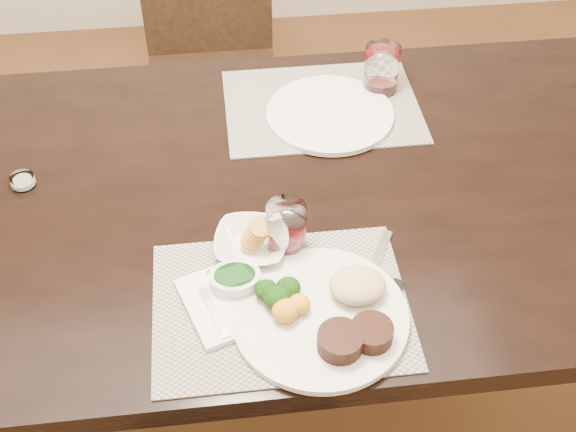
{
  "coord_description": "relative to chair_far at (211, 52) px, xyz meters",
  "views": [
    {
      "loc": [
        0.01,
        -1.11,
        1.79
      ],
      "look_at": [
        0.12,
        -0.15,
        0.82
      ],
      "focal_mm": 45.0,
      "sensor_mm": 36.0,
      "label": 1
    }
  ],
  "objects": [
    {
      "name": "ground_plane",
      "position": [
        0.0,
        -0.93,
        -0.5
      ],
      "size": [
        4.5,
        4.5,
        0.0
      ],
      "primitive_type": "plane",
      "color": "#492917",
      "rests_on": "ground"
    },
    {
      "name": "dining_table",
      "position": [
        0.0,
        -0.93,
        0.16
      ],
      "size": [
        2.0,
        1.0,
        0.75
      ],
      "color": "black",
      "rests_on": "ground"
    },
    {
      "name": "chair_far",
      "position": [
        0.0,
        0.0,
        0.0
      ],
      "size": [
        0.42,
        0.42,
        0.9
      ],
      "color": "black",
      "rests_on": "ground"
    },
    {
      "name": "placemat_near",
      "position": [
        0.09,
        -1.24,
        0.25
      ],
      "size": [
        0.46,
        0.34,
        0.0
      ],
      "primitive_type": "cube",
      "color": "gray",
      "rests_on": "dining_table"
    },
    {
      "name": "placemat_far",
      "position": [
        0.26,
        -0.66,
        0.25
      ],
      "size": [
        0.46,
        0.34,
        0.0
      ],
      "primitive_type": "cube",
      "color": "gray",
      "rests_on": "dining_table"
    },
    {
      "name": "dinner_plate",
      "position": [
        0.17,
        -1.29,
        0.27
      ],
      "size": [
        0.31,
        0.31,
        0.06
      ],
      "rotation": [
        0.0,
        0.0,
        -0.38
      ],
      "color": "silver",
      "rests_on": "placemat_near"
    },
    {
      "name": "napkin_fork",
      "position": [
        -0.03,
        -1.24,
        0.26
      ],
      "size": [
        0.14,
        0.19,
        0.02
      ],
      "rotation": [
        0.0,
        0.0,
        0.33
      ],
      "color": "white",
      "rests_on": "placemat_near"
    },
    {
      "name": "steak_knife",
      "position": [
        0.29,
        -1.24,
        0.26
      ],
      "size": [
        0.08,
        0.23,
        0.01
      ],
      "rotation": [
        0.0,
        0.0,
        -0.48
      ],
      "color": "white",
      "rests_on": "placemat_near"
    },
    {
      "name": "cracker_bowl",
      "position": [
        0.05,
        -1.1,
        0.27
      ],
      "size": [
        0.17,
        0.17,
        0.06
      ],
      "rotation": [
        0.0,
        0.0,
        -0.2
      ],
      "color": "silver",
      "rests_on": "placemat_near"
    },
    {
      "name": "sauce_ramekin",
      "position": [
        0.01,
        -1.2,
        0.27
      ],
      "size": [
        0.1,
        0.14,
        0.08
      ],
      "rotation": [
        0.0,
        0.0,
        0.36
      ],
      "color": "silver",
      "rests_on": "placemat_near"
    },
    {
      "name": "wine_glass_near",
      "position": [
        0.12,
        -1.1,
        0.3
      ],
      "size": [
        0.08,
        0.08,
        0.11
      ],
      "rotation": [
        0.0,
        0.0,
        0.1
      ],
      "color": "white",
      "rests_on": "placemat_near"
    },
    {
      "name": "far_plate",
      "position": [
        0.27,
        -0.7,
        0.26
      ],
      "size": [
        0.3,
        0.3,
        0.01
      ],
      "primitive_type": "cylinder",
      "color": "silver",
      "rests_on": "placemat_far"
    },
    {
      "name": "wine_glass_far",
      "position": [
        0.41,
        -0.61,
        0.3
      ],
      "size": [
        0.08,
        0.08,
        0.12
      ],
      "rotation": [
        0.0,
        0.0,
        0.22
      ],
      "color": "white",
      "rests_on": "placemat_far"
    },
    {
      "name": "salt_cellar",
      "position": [
        -0.41,
        -0.86,
        0.26
      ],
      "size": [
        0.05,
        0.05,
        0.02
      ],
      "rotation": [
        0.0,
        0.0,
        -0.38
      ],
      "color": "white",
      "rests_on": "dining_table"
    }
  ]
}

